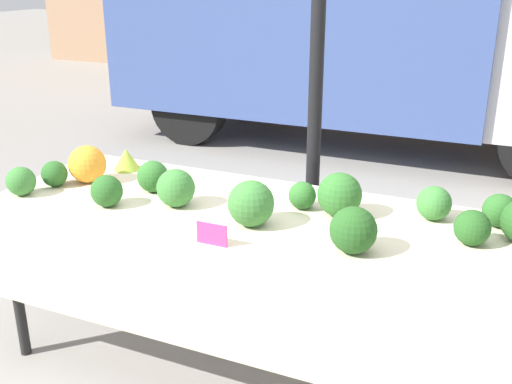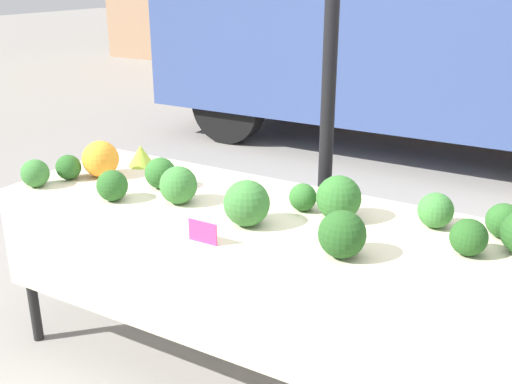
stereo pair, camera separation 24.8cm
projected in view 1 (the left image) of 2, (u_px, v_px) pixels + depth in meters
name	position (u px, v px, depth m)	size (l,w,h in m)	color
ground_plane	(256.00, 371.00, 2.80)	(40.00, 40.00, 0.00)	gray
tent_pole	(317.00, 50.00, 2.84)	(0.07, 0.07, 2.80)	black
parked_truck	(354.00, 17.00, 6.06)	(5.11, 1.90, 2.40)	#384C84
market_table	(250.00, 237.00, 2.49)	(2.29, 0.78, 0.81)	beige
orange_cauliflower	(88.00, 164.00, 2.81)	(0.18, 0.18, 0.18)	orange
romanesco_head	(126.00, 159.00, 2.99)	(0.13, 0.13, 0.11)	#93B238
broccoli_head_0	(107.00, 191.00, 2.53)	(0.14, 0.14, 0.14)	#285B23
broccoli_head_2	(176.00, 188.00, 2.52)	(0.16, 0.16, 0.16)	#387533
broccoli_head_3	(251.00, 203.00, 2.33)	(0.18, 0.18, 0.18)	#387533
broccoli_head_4	(353.00, 230.00, 2.11)	(0.17, 0.17, 0.17)	#23511E
broccoli_head_5	(500.00, 210.00, 2.33)	(0.13, 0.13, 0.13)	#285B23
broccoli_head_6	(472.00, 228.00, 2.18)	(0.13, 0.13, 0.13)	#23511E
broccoli_head_7	(21.00, 181.00, 2.65)	(0.13, 0.13, 0.13)	#387533
broccoli_head_8	(153.00, 176.00, 2.69)	(0.14, 0.14, 0.14)	#2D6628
broccoli_head_9	(340.00, 195.00, 2.42)	(0.18, 0.18, 0.18)	#2D6628
broccoli_head_10	(54.00, 174.00, 2.77)	(0.12, 0.12, 0.12)	#285B23
broccoli_head_11	(302.00, 195.00, 2.51)	(0.12, 0.12, 0.12)	#2D6628
broccoli_head_12	(434.00, 203.00, 2.39)	(0.14, 0.14, 0.14)	#387533
price_sign	(212.00, 234.00, 2.18)	(0.12, 0.01, 0.08)	#E53D84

